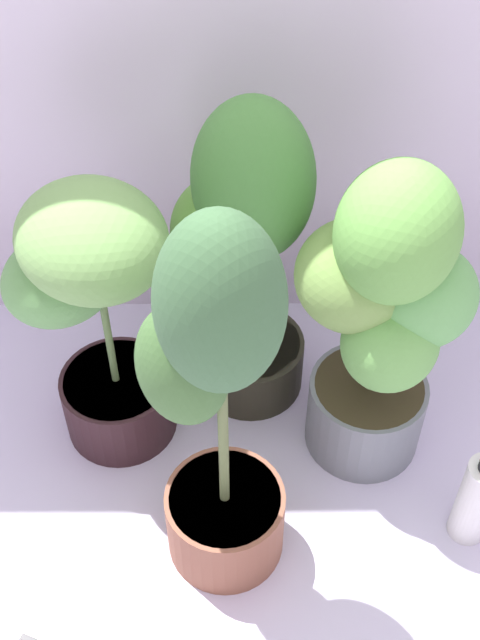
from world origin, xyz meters
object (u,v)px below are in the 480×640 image
Objects in this scene: potted_plant_back_right at (383,312)px; nutrient_bottle at (477,500)px; potted_plant_back_center at (244,243)px; potted_plant_center at (215,406)px; potted_plant_back_left at (94,303)px.

nutrient_bottle is (0.21, -0.25, -0.32)m from potted_plant_back_right.
potted_plant_back_center is at bearing 138.19° from nutrient_bottle.
potted_plant_center is at bearing -177.64° from nutrient_bottle.
potted_plant_back_right is 1.12× the size of potted_plant_back_left.
potted_plant_back_center is 0.76m from nutrient_bottle.
potted_plant_center reaches higher than potted_plant_back_right.
potted_plant_back_center is at bearing 83.11° from potted_plant_center.
potted_plant_back_right is 3.03× the size of nutrient_bottle.
potted_plant_center reaches higher than potted_plant_back_left.
potted_plant_back_left is (-0.27, 0.34, -0.07)m from potted_plant_center.
potted_plant_center is 1.11× the size of potted_plant_back_center.
potted_plant_back_right is 0.96× the size of potted_plant_back_center.
potted_plant_back_left is (-0.33, -0.14, -0.05)m from potted_plant_back_center.
nutrient_bottle is at bearing -50.12° from potted_plant_back_right.
potted_plant_center is 0.44m from potted_plant_back_left.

